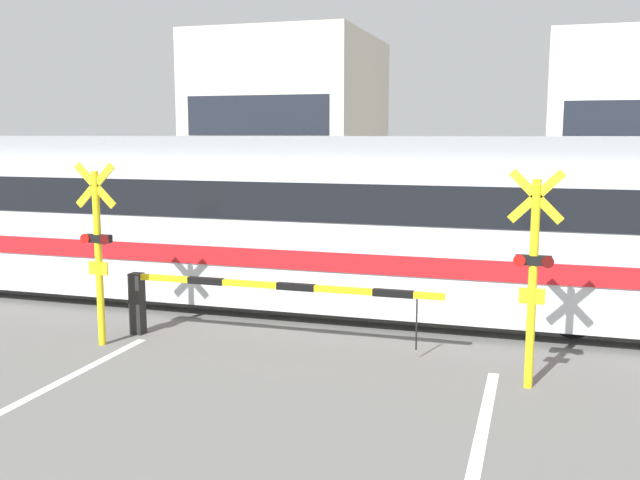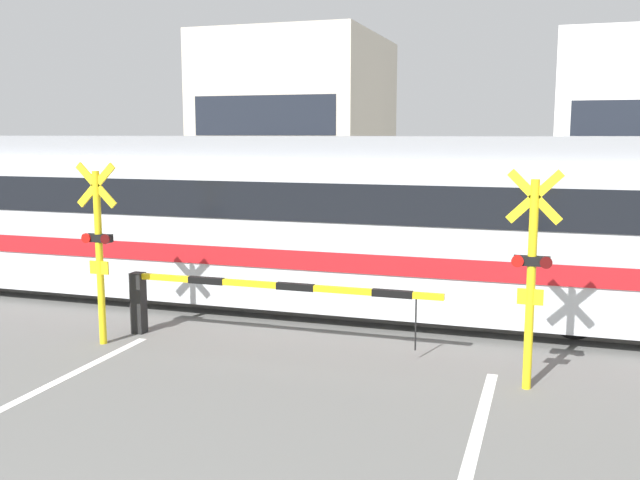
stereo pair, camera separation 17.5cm
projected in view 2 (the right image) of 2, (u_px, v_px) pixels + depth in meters
rail_track_near at (345, 317)px, 12.42m from camera, size 50.00×0.10×0.08m
rail_track_far at (365, 299)px, 13.77m from camera, size 50.00×0.10×0.08m
commuter_train at (256, 215)px, 13.45m from camera, size 18.55×2.80×3.17m
crossing_barrier_near at (224, 293)px, 11.02m from camera, size 5.02×0.20×1.00m
crossing_barrier_far at (455, 249)px, 15.27m from camera, size 5.02×0.20×1.00m
crossing_signal_left at (99, 246)px, 10.78m from camera, size 0.68×0.15×2.79m
crossing_signal_right at (531, 270)px, 8.84m from camera, size 0.68×0.15×2.79m
pedestrian at (442, 219)px, 19.11m from camera, size 0.38×0.22×1.63m
building_left_of_street at (299, 126)px, 28.67m from camera, size 6.37×7.45×7.00m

